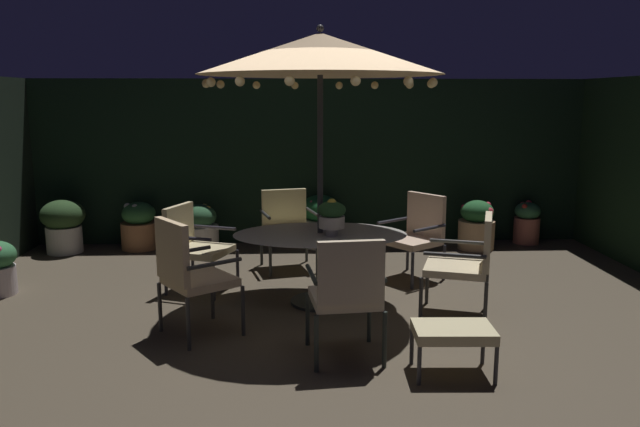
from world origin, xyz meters
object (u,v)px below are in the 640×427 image
at_px(patio_dining_table, 320,246).
at_px(potted_plant_back_left, 320,220).
at_px(potted_plant_back_center, 199,228).
at_px(potted_plant_back_right, 63,224).
at_px(patio_chair_southeast, 347,289).
at_px(ottoman_footrest, 453,333).
at_px(patio_chair_southwest, 417,231).
at_px(potted_plant_left_near, 527,222).
at_px(centerpiece_planter, 332,215).
at_px(potted_plant_right_near, 139,226).
at_px(patio_chair_south, 468,259).
at_px(patio_umbrella, 320,54).
at_px(patio_chair_north, 287,222).
at_px(patio_chair_northeast, 193,242).
at_px(patio_chair_east, 189,270).
at_px(potted_plant_left_far, 477,225).

bearing_deg(patio_dining_table, potted_plant_back_left, 87.26).
distance_m(potted_plant_back_center, potted_plant_back_right, 1.81).
bearing_deg(patio_chair_southeast, ottoman_footrest, -19.38).
relative_size(patio_chair_southwest, potted_plant_left_near, 1.61).
bearing_deg(centerpiece_planter, potted_plant_right_near, 134.01).
bearing_deg(ottoman_footrest, patio_chair_south, 70.17).
bearing_deg(patio_umbrella, ottoman_footrest, -61.63).
bearing_deg(potted_plant_right_near, patio_dining_table, -45.64).
bearing_deg(ottoman_footrest, potted_plant_back_center, 121.49).
height_order(potted_plant_back_right, potted_plant_right_near, potted_plant_back_right).
height_order(centerpiece_planter, patio_chair_north, centerpiece_planter).
height_order(patio_chair_northeast, potted_plant_back_center, patio_chair_northeast).
distance_m(centerpiece_planter, ottoman_footrest, 1.87).
bearing_deg(potted_plant_back_right, patio_chair_east, -55.08).
xyz_separation_m(patio_umbrella, patio_chair_south, (1.38, -0.46, -1.91)).
bearing_deg(potted_plant_back_left, patio_dining_table, -92.74).
height_order(potted_plant_back_left, potted_plant_left_near, potted_plant_back_left).
xyz_separation_m(patio_umbrella, centerpiece_planter, (0.11, -0.14, -1.53)).
relative_size(potted_plant_back_left, potted_plant_back_center, 1.15).
bearing_deg(patio_chair_east, potted_plant_back_left, 68.65).
relative_size(patio_chair_southeast, potted_plant_right_near, 1.56).
xyz_separation_m(patio_chair_northeast, potted_plant_left_far, (3.62, 1.70, -0.20)).
bearing_deg(potted_plant_back_left, potted_plant_right_near, -179.63).
bearing_deg(potted_plant_back_center, potted_plant_back_right, -178.34).
distance_m(potted_plant_left_far, potted_plant_back_left, 2.17).
bearing_deg(centerpiece_planter, potted_plant_left_far, 47.57).
xyz_separation_m(potted_plant_left_far, potted_plant_right_near, (-4.66, 0.22, -0.02)).
height_order(patio_umbrella, patio_chair_east, patio_umbrella).
xyz_separation_m(patio_dining_table, potted_plant_back_left, (0.12, 2.46, -0.22)).
distance_m(patio_chair_east, patio_chair_southeast, 1.45).
bearing_deg(potted_plant_right_near, patio_chair_southeast, -56.87).
xyz_separation_m(patio_chair_north, patio_chair_northeast, (-1.01, -0.88, -0.03)).
relative_size(patio_dining_table, patio_umbrella, 0.64).
relative_size(patio_chair_southeast, potted_plant_left_near, 1.69).
xyz_separation_m(patio_chair_north, potted_plant_right_near, (-2.05, 1.04, -0.24)).
relative_size(patio_chair_southeast, patio_chair_southwest, 1.05).
distance_m(potted_plant_left_far, potted_plant_left_near, 0.87).
bearing_deg(patio_dining_table, patio_chair_east, -144.08).
bearing_deg(patio_chair_northeast, potted_plant_right_near, 118.44).
height_order(potted_plant_back_left, potted_plant_right_near, potted_plant_back_left).
xyz_separation_m(patio_chair_southeast, ottoman_footrest, (0.78, -0.27, -0.27)).
bearing_deg(potted_plant_back_left, potted_plant_back_center, -175.22).
height_order(centerpiece_planter, patio_chair_southwest, centerpiece_planter).
bearing_deg(potted_plant_right_near, patio_chair_north, -26.88).
xyz_separation_m(patio_chair_southwest, ottoman_footrest, (-0.23, -2.58, -0.23)).
height_order(patio_chair_south, ottoman_footrest, patio_chair_south).
bearing_deg(patio_chair_southwest, potted_plant_left_far, 50.58).
xyz_separation_m(potted_plant_left_near, potted_plant_right_near, (-5.48, -0.07, 0.01)).
distance_m(patio_chair_north, potted_plant_back_right, 3.14).
bearing_deg(potted_plant_left_near, patio_chair_south, -119.96).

